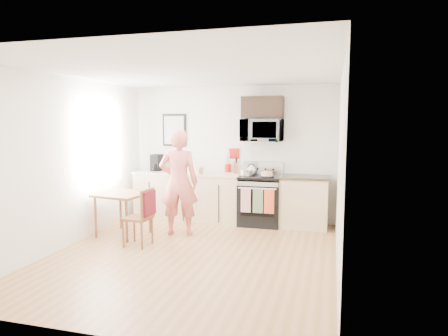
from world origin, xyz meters
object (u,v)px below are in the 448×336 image
(cake, at_px, (267,174))
(person, at_px, (179,182))
(chair, at_px, (145,209))
(range, at_px, (260,201))
(microwave, at_px, (262,130))
(dining_table, at_px, (123,198))

(cake, bearing_deg, person, -145.18)
(chair, bearing_deg, range, 53.32)
(chair, relative_size, cake, 3.42)
(range, height_order, cake, range)
(range, xyz_separation_m, microwave, (-0.00, 0.10, 1.32))
(microwave, xyz_separation_m, cake, (0.13, -0.20, -0.79))
(dining_table, xyz_separation_m, cake, (2.24, 1.22, 0.33))
(microwave, relative_size, person, 0.42)
(range, xyz_separation_m, chair, (-1.47, -1.79, 0.14))
(microwave, height_order, cake, microwave)
(dining_table, distance_m, chair, 0.79)
(person, xyz_separation_m, cake, (1.35, 0.94, 0.07))
(person, bearing_deg, microwave, -150.64)
(dining_table, relative_size, cake, 2.94)
(person, distance_m, chair, 0.86)
(chair, bearing_deg, dining_table, 146.38)
(dining_table, bearing_deg, microwave, 33.95)
(cake, bearing_deg, dining_table, -151.39)
(range, height_order, dining_table, range)
(range, xyz_separation_m, cake, (0.13, -0.09, 0.53))
(person, distance_m, cake, 1.64)
(range, bearing_deg, dining_table, -148.06)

